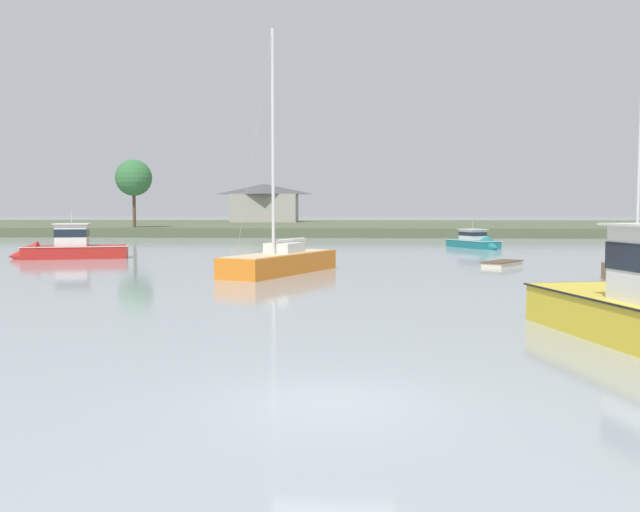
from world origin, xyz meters
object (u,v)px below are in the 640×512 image
object	(u,v)px
sailboat_wood	(633,281)
dinghy_cream	(502,265)
cruiser_teal	(477,244)
sailboat_orange	(280,268)
mooring_buoy_green	(41,248)
cruiser_red	(64,251)

from	to	relation	value
sailboat_wood	dinghy_cream	bearing A→B (deg)	110.88
sailboat_wood	dinghy_cream	size ratio (longest dim) A/B	2.75
cruiser_teal	sailboat_orange	bearing A→B (deg)	-121.43
cruiser_teal	mooring_buoy_green	world-z (taller)	cruiser_teal
sailboat_orange	mooring_buoy_green	xyz separation A→B (m)	(-23.53, 21.64, -0.23)
cruiser_red	sailboat_orange	distance (m)	19.66
sailboat_orange	mooring_buoy_green	size ratio (longest dim) A/B	31.36
cruiser_red	mooring_buoy_green	world-z (taller)	cruiser_red
cruiser_teal	dinghy_cream	size ratio (longest dim) A/B	1.92
cruiser_teal	dinghy_cream	distance (m)	19.89
cruiser_teal	sailboat_orange	world-z (taller)	sailboat_orange
sailboat_orange	sailboat_wood	bearing A→B (deg)	-17.00
sailboat_wood	sailboat_orange	world-z (taller)	sailboat_orange
cruiser_teal	dinghy_cream	world-z (taller)	cruiser_teal
cruiser_red	dinghy_cream	distance (m)	30.46
sailboat_wood	cruiser_red	size ratio (longest dim) A/B	1.14
dinghy_cream	sailboat_orange	size ratio (longest dim) A/B	0.25
cruiser_teal	cruiser_red	size ratio (longest dim) A/B	0.80
sailboat_wood	dinghy_cream	xyz separation A→B (m)	(-3.94, 10.33, -0.10)
dinghy_cream	mooring_buoy_green	distance (m)	40.39
mooring_buoy_green	sailboat_orange	bearing A→B (deg)	-42.61
sailboat_wood	sailboat_orange	size ratio (longest dim) A/B	0.70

